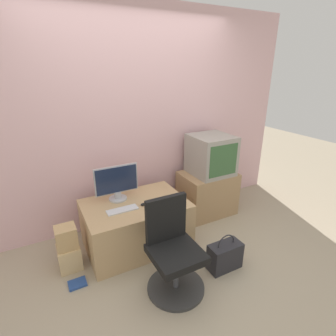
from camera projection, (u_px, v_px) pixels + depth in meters
ground_plane at (190, 279)px, 2.53m from camera, size 12.00×12.00×0.00m
wall_back at (134, 121)px, 3.15m from camera, size 4.40×0.05×2.60m
desk at (136, 224)px, 2.94m from camera, size 1.10×0.75×0.53m
side_stand at (207, 193)px, 3.60m from camera, size 0.70×0.52×0.58m
main_monitor at (117, 183)px, 2.85m from camera, size 0.48×0.20×0.40m
keyboard at (122, 210)px, 2.69m from camera, size 0.32×0.11×0.01m
mouse at (143, 204)px, 2.79m from camera, size 0.06×0.04×0.03m
crt_tv at (211, 155)px, 3.40m from camera, size 0.51×0.52×0.51m
office_chair at (173, 254)px, 2.33m from camera, size 0.53×0.53×0.86m
cardboard_box_lower at (69, 257)px, 2.64m from camera, size 0.21×0.23×0.25m
cardboard_box_upper at (66, 237)px, 2.55m from camera, size 0.20×0.18×0.22m
handbag at (225, 256)px, 2.62m from camera, size 0.34×0.17×0.39m
book at (77, 284)px, 2.45m from camera, size 0.16×0.13×0.02m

